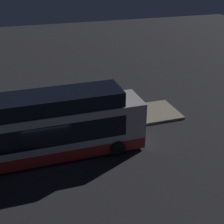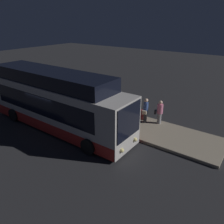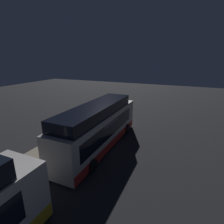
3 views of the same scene
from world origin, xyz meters
name	(u,v)px [view 2 (image 2 of 3)]	position (x,y,z in m)	size (l,w,h in m)	color
ground	(56,127)	(0.00, 0.00, 0.00)	(80.00, 80.00, 0.00)	#232326
platform	(87,111)	(0.00, 3.19, 0.09)	(20.00, 3.17, 0.18)	gray
bus_lead	(56,103)	(0.14, 0.11, 1.72)	(11.09, 2.73, 3.83)	#B2ADA8
passenger_boarding	(146,110)	(4.74, 3.82, 1.14)	(0.38, 0.53, 1.75)	#2D2D33
passenger_waiting	(87,105)	(0.85, 2.24, 1.05)	(0.58, 0.62, 1.63)	#6B604C
passenger_with_bags	(160,111)	(5.56, 4.28, 1.06)	(0.64, 0.50, 1.65)	gray
suitcase	(142,115)	(4.32, 4.22, 0.52)	(0.38, 0.24, 0.93)	maroon
sign_post	(72,89)	(-1.03, 2.67, 1.80)	(0.10, 0.90, 2.49)	#4C4C51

